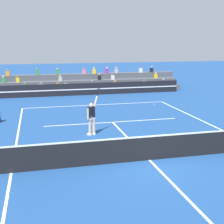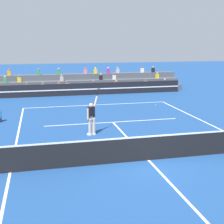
{
  "view_description": "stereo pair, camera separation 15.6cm",
  "coord_description": "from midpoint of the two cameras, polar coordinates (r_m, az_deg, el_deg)",
  "views": [
    {
      "loc": [
        -4.42,
        -11.47,
        4.81
      ],
      "look_at": [
        -0.51,
        4.46,
        1.1
      ],
      "focal_mm": 50.0,
      "sensor_mm": 36.0,
      "label": 1
    },
    {
      "loc": [
        -4.27,
        -11.5,
        4.81
      ],
      "look_at": [
        -0.51,
        4.46,
        1.1
      ],
      "focal_mm": 50.0,
      "sensor_mm": 36.0,
      "label": 2
    }
  ],
  "objects": [
    {
      "name": "sponsor_banner_wall",
      "position": [
        28.84,
        -4.98,
        4.21
      ],
      "size": [
        18.0,
        0.26,
        1.1
      ],
      "color": "black",
      "rests_on": "ground"
    },
    {
      "name": "ground_plane",
      "position": [
        13.19,
        6.52,
        -8.73
      ],
      "size": [
        120.0,
        120.0,
        0.0
      ],
      "primitive_type": "plane",
      "color": "navy"
    },
    {
      "name": "bleacher_stand",
      "position": [
        31.31,
        -5.72,
        5.06
      ],
      "size": [
        19.7,
        2.85,
        2.28
      ],
      "color": "#4C515B",
      "rests_on": "ground"
    },
    {
      "name": "court_lines",
      "position": [
        13.19,
        6.53,
        -8.71
      ],
      "size": [
        11.1,
        23.9,
        0.01
      ],
      "color": "white",
      "rests_on": "ground"
    },
    {
      "name": "tennis_ball",
      "position": [
        24.29,
        7.57,
        1.3
      ],
      "size": [
        0.07,
        0.07,
        0.07
      ],
      "primitive_type": "sphere",
      "color": "#C6DB33",
      "rests_on": "ground"
    },
    {
      "name": "tennis_player",
      "position": [
        16.27,
        -4.0,
        -0.87
      ],
      "size": [
        0.87,
        0.63,
        2.48
      ],
      "color": "beige",
      "rests_on": "ground"
    },
    {
      "name": "tennis_net",
      "position": [
        13.0,
        6.59,
        -6.5
      ],
      "size": [
        12.0,
        0.1,
        1.1
      ],
      "color": "#2D6B38",
      "rests_on": "ground"
    }
  ]
}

